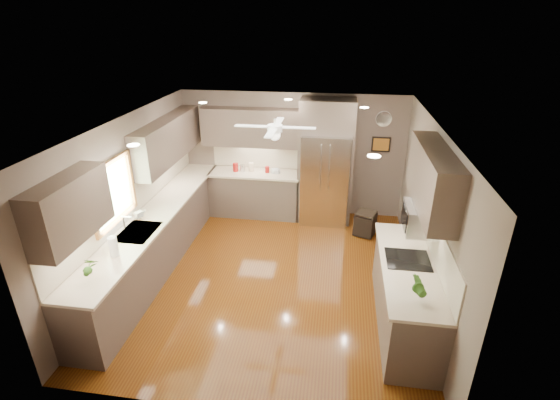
% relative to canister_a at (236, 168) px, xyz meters
% --- Properties ---
extents(floor, '(5.00, 5.00, 0.00)m').
position_rel_canister_a_xyz_m(floor, '(1.12, -2.19, -1.02)').
color(floor, '#4D230A').
rests_on(floor, ground).
extents(ceiling, '(5.00, 5.00, 0.00)m').
position_rel_canister_a_xyz_m(ceiling, '(1.12, -2.19, 1.48)').
color(ceiling, white).
rests_on(ceiling, ground).
extents(wall_back, '(4.50, 0.00, 4.50)m').
position_rel_canister_a_xyz_m(wall_back, '(1.12, 0.31, 0.23)').
color(wall_back, '#6C5D52').
rests_on(wall_back, ground).
extents(wall_front, '(4.50, 0.00, 4.50)m').
position_rel_canister_a_xyz_m(wall_front, '(1.12, -4.69, 0.23)').
color(wall_front, '#6C5D52').
rests_on(wall_front, ground).
extents(wall_left, '(0.00, 5.00, 5.00)m').
position_rel_canister_a_xyz_m(wall_left, '(-1.13, -2.19, 0.23)').
color(wall_left, '#6C5D52').
rests_on(wall_left, ground).
extents(wall_right, '(0.00, 5.00, 5.00)m').
position_rel_canister_a_xyz_m(wall_right, '(3.37, -2.19, 0.23)').
color(wall_right, '#6C5D52').
rests_on(wall_right, ground).
extents(canister_a, '(0.11, 0.11, 0.18)m').
position_rel_canister_a_xyz_m(canister_a, '(0.00, 0.00, 0.00)').
color(canister_a, maroon).
rests_on(canister_a, back_run).
extents(canister_b, '(0.11, 0.11, 0.15)m').
position_rel_canister_a_xyz_m(canister_b, '(0.14, 0.01, -0.01)').
color(canister_b, silver).
rests_on(canister_b, back_run).
extents(canister_c, '(0.14, 0.14, 0.17)m').
position_rel_canister_a_xyz_m(canister_c, '(0.31, 0.06, 0.01)').
color(canister_c, beige).
rests_on(canister_c, back_run).
extents(canister_d, '(0.11, 0.11, 0.13)m').
position_rel_canister_a_xyz_m(canister_d, '(0.65, 0.03, -0.02)').
color(canister_d, maroon).
rests_on(canister_d, back_run).
extents(soap_bottle, '(0.11, 0.11, 0.19)m').
position_rel_canister_a_xyz_m(soap_bottle, '(-0.96, -2.31, 0.01)').
color(soap_bottle, white).
rests_on(soap_bottle, left_run).
extents(potted_plant_left, '(0.20, 0.17, 0.33)m').
position_rel_canister_a_xyz_m(potted_plant_left, '(-0.84, -3.87, 0.09)').
color(potted_plant_left, '#2C5B1A').
rests_on(potted_plant_left, left_run).
extents(potted_plant_right, '(0.20, 0.18, 0.31)m').
position_rel_canister_a_xyz_m(potted_plant_right, '(3.02, -3.67, 0.07)').
color(potted_plant_right, '#2C5B1A').
rests_on(potted_plant_right, right_run).
extents(bowl, '(0.22, 0.22, 0.05)m').
position_rel_canister_a_xyz_m(bowl, '(0.83, -0.03, -0.06)').
color(bowl, beige).
rests_on(bowl, back_run).
extents(left_run, '(0.65, 4.70, 1.45)m').
position_rel_canister_a_xyz_m(left_run, '(-0.83, -2.04, -0.54)').
color(left_run, brown).
rests_on(left_run, ground).
extents(back_run, '(1.85, 0.65, 1.45)m').
position_rel_canister_a_xyz_m(back_run, '(0.40, 0.01, -0.54)').
color(back_run, brown).
rests_on(back_run, ground).
extents(uppers, '(4.50, 4.70, 0.95)m').
position_rel_canister_a_xyz_m(uppers, '(0.38, -1.48, 0.85)').
color(uppers, brown).
rests_on(uppers, wall_left).
extents(window, '(0.05, 1.12, 0.92)m').
position_rel_canister_a_xyz_m(window, '(-1.10, -2.69, 0.53)').
color(window, '#BFF2B2').
rests_on(window, wall_left).
extents(sink, '(0.50, 0.70, 0.32)m').
position_rel_canister_a_xyz_m(sink, '(-0.81, -2.69, -0.11)').
color(sink, silver).
rests_on(sink, left_run).
extents(refrigerator, '(1.06, 0.75, 2.45)m').
position_rel_canister_a_xyz_m(refrigerator, '(1.82, -0.03, 0.17)').
color(refrigerator, silver).
rests_on(refrigerator, ground).
extents(right_run, '(0.70, 2.20, 1.45)m').
position_rel_canister_a_xyz_m(right_run, '(3.05, -2.99, -0.54)').
color(right_run, brown).
rests_on(right_run, ground).
extents(microwave, '(0.43, 0.55, 0.34)m').
position_rel_canister_a_xyz_m(microwave, '(3.15, -2.74, 0.46)').
color(microwave, silver).
rests_on(microwave, wall_right).
extents(ceiling_fan, '(1.18, 1.18, 0.32)m').
position_rel_canister_a_xyz_m(ceiling_fan, '(1.12, -1.89, 1.31)').
color(ceiling_fan, white).
rests_on(ceiling_fan, ceiling).
extents(recessed_lights, '(2.84, 3.14, 0.01)m').
position_rel_canister_a_xyz_m(recessed_lights, '(1.08, -1.79, 1.47)').
color(recessed_lights, white).
rests_on(recessed_lights, ceiling).
extents(wall_clock, '(0.30, 0.03, 0.30)m').
position_rel_canister_a_xyz_m(wall_clock, '(2.87, 0.29, 1.03)').
color(wall_clock, white).
rests_on(wall_clock, wall_back).
extents(framed_print, '(0.36, 0.03, 0.30)m').
position_rel_canister_a_xyz_m(framed_print, '(2.87, 0.29, 0.53)').
color(framed_print, black).
rests_on(framed_print, wall_back).
extents(stool, '(0.46, 0.46, 0.45)m').
position_rel_canister_a_xyz_m(stool, '(2.64, -0.59, -0.78)').
color(stool, black).
rests_on(stool, ground).
extents(paper_towel, '(0.12, 0.12, 0.29)m').
position_rel_canister_a_xyz_m(paper_towel, '(-0.80, -3.36, 0.06)').
color(paper_towel, white).
rests_on(paper_towel, left_run).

